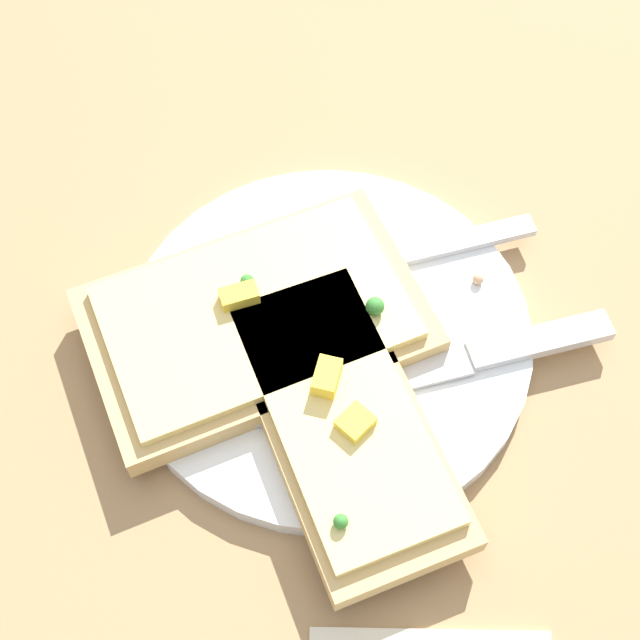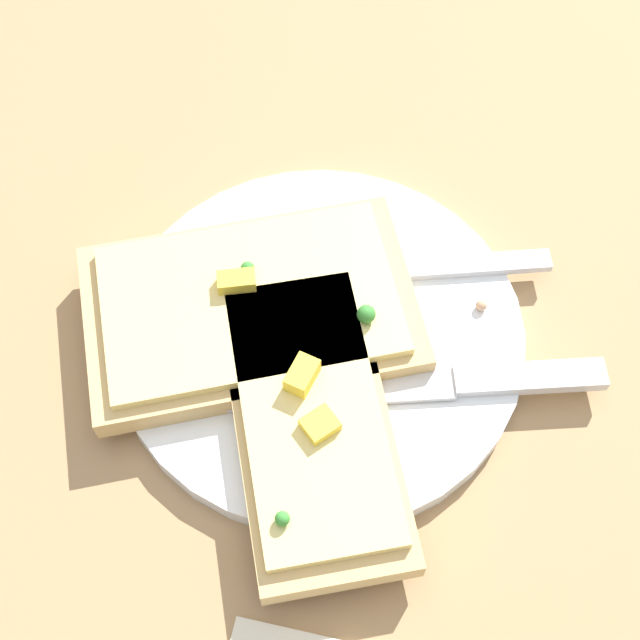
# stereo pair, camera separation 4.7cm
# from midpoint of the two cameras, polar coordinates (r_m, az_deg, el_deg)

# --- Properties ---
(ground_plane) EXTENTS (4.00, 4.00, 0.00)m
(ground_plane) POSITION_cam_midpoint_polar(r_m,az_deg,el_deg) (0.49, -2.74, -1.52)
(ground_plane) COLOR #9E7A51
(plate) EXTENTS (0.22, 0.22, 0.01)m
(plate) POSITION_cam_midpoint_polar(r_m,az_deg,el_deg) (0.49, -2.77, -1.18)
(plate) COLOR white
(plate) RESTS_ON ground
(fork) EXTENTS (0.20, 0.08, 0.01)m
(fork) POSITION_cam_midpoint_polar(r_m,az_deg,el_deg) (0.50, -1.50, 3.07)
(fork) COLOR silver
(fork) RESTS_ON plate
(knife) EXTENTS (0.21, 0.07, 0.01)m
(knife) POSITION_cam_midpoint_polar(r_m,az_deg,el_deg) (0.47, 5.27, -2.89)
(knife) COLOR silver
(knife) RESTS_ON plate
(pizza_slice_main) EXTENTS (0.21, 0.17, 0.03)m
(pizza_slice_main) POSITION_cam_midpoint_polar(r_m,az_deg,el_deg) (0.48, -7.47, -0.55)
(pizza_slice_main) COLOR tan
(pizza_slice_main) RESTS_ON plate
(pizza_slice_corner) EXTENTS (0.14, 0.19, 0.03)m
(pizza_slice_corner) POSITION_cam_midpoint_polar(r_m,az_deg,el_deg) (0.45, -2.19, -6.42)
(pizza_slice_corner) COLOR tan
(pizza_slice_corner) RESTS_ON plate
(crumb_scatter) EXTENTS (0.11, 0.14, 0.01)m
(crumb_scatter) POSITION_cam_midpoint_polar(r_m,az_deg,el_deg) (0.46, -3.14, -4.17)
(crumb_scatter) COLOR tan
(crumb_scatter) RESTS_ON plate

